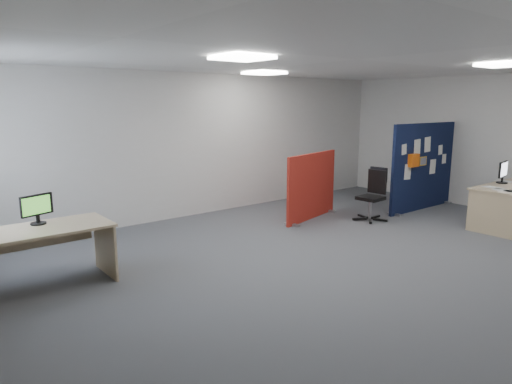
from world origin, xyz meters
TOP-DOWN VIEW (x-y plane):
  - floor at (0.00, 0.00)m, footprint 9.00×9.00m
  - ceiling at (0.00, 0.00)m, footprint 9.00×7.00m
  - wall_back at (0.00, 3.50)m, footprint 9.00×0.02m
  - wall_right at (4.50, 0.00)m, footprint 0.02×7.00m
  - ceiling_lights at (0.33, 0.67)m, footprint 4.10×4.10m
  - navy_divider at (3.47, 1.02)m, footprint 2.12×0.30m
  - monitor_main at (3.57, -0.48)m, footprint 0.45×0.19m
  - red_divider at (1.15, 1.87)m, footprint 1.60×0.46m
  - second_desk at (-3.68, 1.52)m, footprint 1.54×0.77m
  - monitor_second at (-3.65, 1.67)m, footprint 0.38×0.18m
  - office_chair at (1.97, 1.09)m, footprint 0.62×0.63m
  - desk_papers at (3.32, -0.75)m, footprint 1.40×0.89m

SIDE VIEW (x-z plane):
  - floor at x=0.00m, z-range 0.00..0.00m
  - office_chair at x=1.97m, z-range 0.07..1.02m
  - second_desk at x=-3.68m, z-range 0.18..0.91m
  - red_divider at x=1.15m, z-range -0.01..1.22m
  - desk_papers at x=3.32m, z-range 0.73..0.73m
  - navy_divider at x=3.47m, z-range 0.00..1.75m
  - monitor_second at x=-3.65m, z-range 0.75..1.11m
  - monitor_main at x=3.57m, z-range 0.75..1.14m
  - wall_back at x=0.00m, z-range 0.00..2.70m
  - wall_right at x=4.50m, z-range 0.00..2.70m
  - ceiling_lights at x=0.33m, z-range 2.65..2.69m
  - ceiling at x=0.00m, z-range 2.69..2.71m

